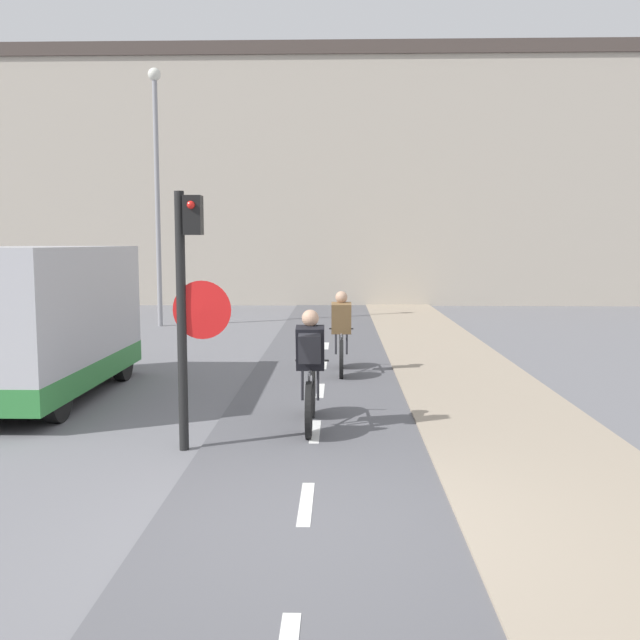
% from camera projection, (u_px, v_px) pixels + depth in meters
% --- Properties ---
extents(ground_plane, '(120.00, 120.00, 0.00)m').
position_uv_depth(ground_plane, '(303.00, 527.00, 6.04)').
color(ground_plane, slate).
extents(bike_lane, '(2.64, 60.00, 0.02)m').
position_uv_depth(bike_lane, '(303.00, 526.00, 6.04)').
color(bike_lane, '#56565B').
rests_on(bike_lane, ground_plane).
extents(sidewalk_strip, '(2.40, 60.00, 0.05)m').
position_uv_depth(sidewalk_strip, '(603.00, 527.00, 5.97)').
color(sidewalk_strip, gray).
rests_on(sidewalk_strip, ground_plane).
extents(building_row_background, '(60.00, 5.20, 9.79)m').
position_uv_depth(building_row_background, '(332.00, 181.00, 29.13)').
color(building_row_background, '#B2A899').
rests_on(building_row_background, ground_plane).
extents(traffic_light_pole, '(0.67, 0.25, 2.98)m').
position_uv_depth(traffic_light_pole, '(189.00, 291.00, 8.09)').
color(traffic_light_pole, black).
rests_on(traffic_light_pole, ground_plane).
extents(street_lamp_far, '(0.36, 0.36, 7.24)m').
position_uv_depth(street_lamp_far, '(157.00, 172.00, 20.09)').
color(street_lamp_far, gray).
rests_on(street_lamp_far, ground_plane).
extents(cyclist_near, '(0.46, 1.78, 1.55)m').
position_uv_depth(cyclist_near, '(310.00, 373.00, 9.17)').
color(cyclist_near, black).
rests_on(cyclist_near, ground_plane).
extents(cyclist_far, '(0.46, 1.71, 1.52)m').
position_uv_depth(cyclist_far, '(341.00, 337.00, 13.03)').
color(cyclist_far, black).
rests_on(cyclist_far, ground_plane).
extents(van, '(2.07, 4.49, 2.34)m').
position_uv_depth(van, '(32.00, 324.00, 10.91)').
color(van, '#B7B7BC').
rests_on(van, ground_plane).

